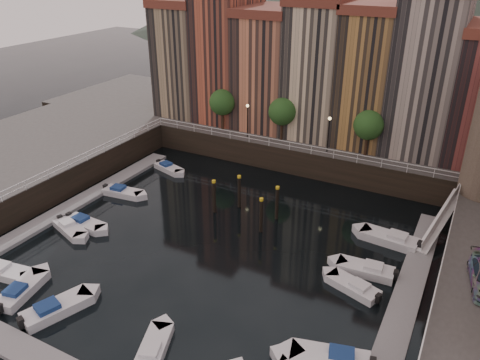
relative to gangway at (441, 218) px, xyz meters
The scene contains 23 objects.
ground 19.90m from the gangway, 149.68° to the right, with size 200.00×200.00×0.00m, color black.
quay_far 23.42m from the gangway, 136.90° to the left, with size 80.00×20.00×3.00m, color black.
dock_left 35.11m from the gangway, 161.72° to the right, with size 2.00×28.00×0.35m, color gray.
dock_right 11.17m from the gangway, 94.68° to the right, with size 2.00×28.00×0.35m, color gray.
mountains 101.35m from the gangway, 98.75° to the left, with size 145.00×100.00×18.00m.
far_terrace 21.31m from the gangway, 135.61° to the left, with size 48.70×10.30×17.50m.
promenade_trees 20.71m from the gangway, 156.02° to the left, with size 21.20×3.20×5.20m.
street_lamps 19.88m from the gangway, 158.31° to the left, with size 10.36×0.36×4.18m.
railings 17.95m from the gangway, 163.35° to the right, with size 36.08×34.04×0.52m.
gangway is the anchor object (origin of this frame).
mooring_pilings 17.54m from the gangway, 163.48° to the right, with size 6.30×3.56×3.78m.
boat_left_0 36.95m from the gangway, 143.10° to the right, with size 4.72×2.34×1.06m.
boat_left_1 33.58m from the gangway, 153.43° to the right, with size 4.43×2.80×1.00m.
boat_left_2 32.52m from the gangway, 154.95° to the right, with size 4.53×1.87×1.03m.
boat_left_3 31.43m from the gangway, 166.84° to the right, with size 4.60×2.13×1.04m.
boat_left_4 29.98m from the gangway, behind, with size 4.27×2.55×0.96m.
boat_right_1 19.10m from the gangway, 101.76° to the right, with size 5.34×3.08×1.20m.
boat_right_2 12.03m from the gangway, 112.81° to the right, with size 4.49×2.82×1.01m.
boat_right_3 9.59m from the gangway, 117.15° to the right, with size 4.79×1.98×1.09m.
boat_right_4 4.95m from the gangway, 139.26° to the right, with size 5.36×2.35×1.21m.
boat_near_0 35.24m from the gangway, 138.84° to the right, with size 2.64×4.89×1.10m.
boat_near_1 32.58m from the gangway, 134.06° to the right, with size 3.34×5.20×1.17m.
boat_near_2 27.20m from the gangway, 121.60° to the right, with size 2.92×4.49×1.01m.
Camera 1 is at (18.14, -30.01, 23.09)m, focal length 35.00 mm.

